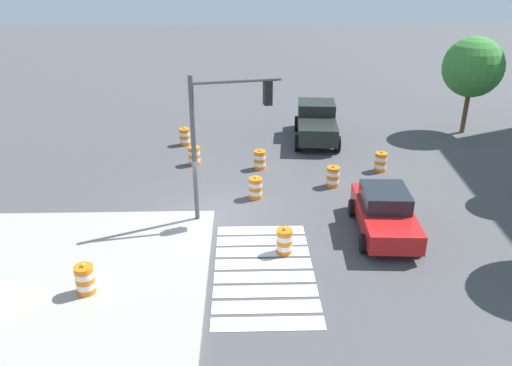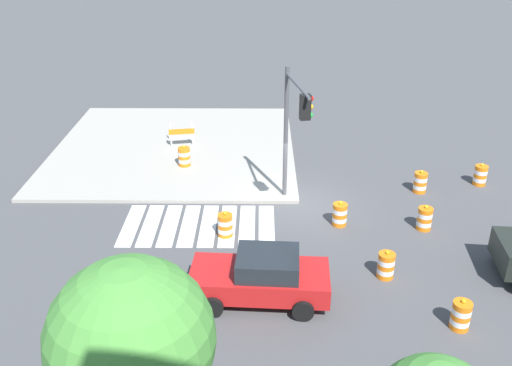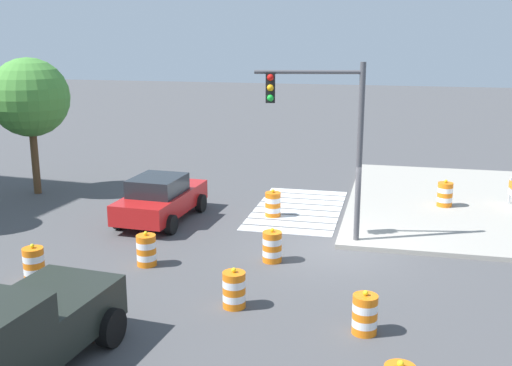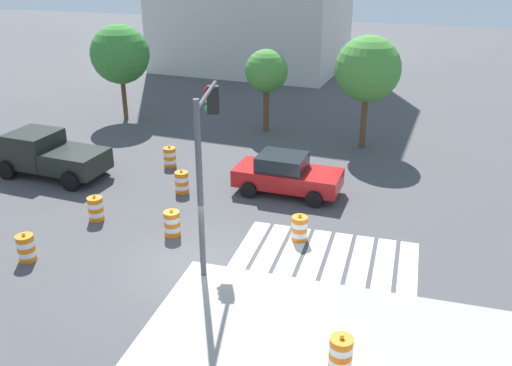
% 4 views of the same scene
% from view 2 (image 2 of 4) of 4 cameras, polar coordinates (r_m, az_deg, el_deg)
% --- Properties ---
extents(ground_plane, '(120.00, 120.00, 0.00)m').
position_cam_2_polar(ground_plane, '(23.54, 4.38, -2.14)').
color(ground_plane, '#474749').
extents(sidewalk_corner, '(12.00, 12.00, 0.15)m').
position_cam_2_polar(sidewalk_corner, '(29.22, -8.18, 3.61)').
color(sidewalk_corner, '#9E998E').
rests_on(sidewalk_corner, ground).
extents(crosswalk_stripes, '(5.85, 3.20, 0.02)m').
position_cam_2_polar(crosswalk_stripes, '(22.04, -5.79, -4.28)').
color(crosswalk_stripes, silver).
rests_on(crosswalk_stripes, ground).
extents(sports_car, '(4.40, 2.33, 1.63)m').
position_cam_2_polar(sports_car, '(17.69, 0.56, -9.44)').
color(sports_car, red).
rests_on(sports_car, ground).
extents(traffic_barrel_near_corner, '(0.56, 0.56, 1.02)m').
position_cam_2_polar(traffic_barrel_near_corner, '(19.32, 12.99, -8.10)').
color(traffic_barrel_near_corner, orange).
rests_on(traffic_barrel_near_corner, ground).
extents(traffic_barrel_crosswalk_end, '(0.56, 0.56, 1.02)m').
position_cam_2_polar(traffic_barrel_crosswalk_end, '(25.30, 16.25, 0.07)').
color(traffic_barrel_crosswalk_end, orange).
rests_on(traffic_barrel_crosswalk_end, ground).
extents(traffic_barrel_median_near, '(0.56, 0.56, 1.02)m').
position_cam_2_polar(traffic_barrel_median_near, '(22.43, 16.66, -3.45)').
color(traffic_barrel_median_near, orange).
rests_on(traffic_barrel_median_near, ground).
extents(traffic_barrel_median_far, '(0.56, 0.56, 1.02)m').
position_cam_2_polar(traffic_barrel_median_far, '(21.09, -3.12, -4.28)').
color(traffic_barrel_median_far, orange).
rests_on(traffic_barrel_median_far, ground).
extents(traffic_barrel_far_curb, '(0.56, 0.56, 1.02)m').
position_cam_2_polar(traffic_barrel_far_curb, '(22.01, 8.45, -3.16)').
color(traffic_barrel_far_curb, orange).
rests_on(traffic_barrel_far_curb, ground).
extents(traffic_barrel_lane_center, '(0.56, 0.56, 1.02)m').
position_cam_2_polar(traffic_barrel_lane_center, '(26.84, 21.71, 0.74)').
color(traffic_barrel_lane_center, orange).
rests_on(traffic_barrel_lane_center, ground).
extents(traffic_barrel_opposite_curb, '(0.56, 0.56, 1.02)m').
position_cam_2_polar(traffic_barrel_opposite_curb, '(17.82, 19.98, -12.44)').
color(traffic_barrel_opposite_curb, orange).
rests_on(traffic_barrel_opposite_curb, ground).
extents(traffic_barrel_on_sidewalk, '(0.56, 0.56, 1.02)m').
position_cam_2_polar(traffic_barrel_on_sidewalk, '(26.67, -7.26, 2.66)').
color(traffic_barrel_on_sidewalk, orange).
rests_on(traffic_barrel_on_sidewalk, sidewalk_corner).
extents(construction_barricade, '(1.35, 0.97, 1.00)m').
position_cam_2_polar(construction_barricade, '(29.14, -7.52, 4.95)').
color(construction_barricade, silver).
rests_on(construction_barricade, sidewalk_corner).
extents(traffic_light_pole, '(0.90, 3.24, 5.50)m').
position_cam_2_polar(traffic_light_pole, '(21.47, 3.83, 6.45)').
color(traffic_light_pole, '#4C4C51').
rests_on(traffic_light_pole, sidewalk_corner).
extents(street_tree_streetside_far, '(3.14, 3.14, 5.53)m').
position_cam_2_polar(street_tree_streetside_far, '(10.99, -12.48, -15.22)').
color(street_tree_streetside_far, brown).
rests_on(street_tree_streetside_far, ground).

